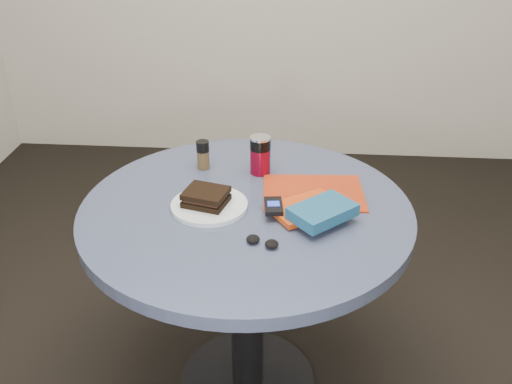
# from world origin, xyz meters

# --- Properties ---
(ground) EXTENTS (4.00, 4.00, 0.00)m
(ground) POSITION_xyz_m (0.00, 0.00, 0.00)
(ground) COLOR black
(ground) RESTS_ON ground
(table) EXTENTS (1.00, 1.00, 0.75)m
(table) POSITION_xyz_m (0.00, 0.00, 0.59)
(table) COLOR black
(table) RESTS_ON ground
(plate) EXTENTS (0.30, 0.30, 0.01)m
(plate) POSITION_xyz_m (-0.11, -0.02, 0.76)
(plate) COLOR silver
(plate) RESTS_ON table
(sandwich) EXTENTS (0.15, 0.13, 0.04)m
(sandwich) POSITION_xyz_m (-0.12, -0.02, 0.79)
(sandwich) COLOR black
(sandwich) RESTS_ON plate
(soda_can) EXTENTS (0.07, 0.07, 0.13)m
(soda_can) POSITION_xyz_m (0.03, 0.22, 0.81)
(soda_can) COLOR maroon
(soda_can) RESTS_ON table
(pepper_grinder) EXTENTS (0.05, 0.05, 0.10)m
(pepper_grinder) POSITION_xyz_m (-0.17, 0.24, 0.80)
(pepper_grinder) COLOR #4E3B21
(pepper_grinder) RESTS_ON table
(magazine) EXTENTS (0.32, 0.25, 0.01)m
(magazine) POSITION_xyz_m (0.20, 0.09, 0.75)
(magazine) COLOR maroon
(magazine) RESTS_ON table
(red_book) EXTENTS (0.24, 0.22, 0.02)m
(red_book) POSITION_xyz_m (0.18, -0.02, 0.76)
(red_book) COLOR #AF360D
(red_book) RESTS_ON magazine
(novel) EXTENTS (0.21, 0.21, 0.03)m
(novel) POSITION_xyz_m (0.22, -0.08, 0.79)
(novel) COLOR navy
(novel) RESTS_ON red_book
(mp3_player) EXTENTS (0.06, 0.10, 0.02)m
(mp3_player) POSITION_xyz_m (0.08, -0.04, 0.78)
(mp3_player) COLOR black
(mp3_player) RESTS_ON red_book
(headphones) EXTENTS (0.10, 0.07, 0.02)m
(headphones) POSITION_xyz_m (0.06, -0.20, 0.76)
(headphones) COLOR black
(headphones) RESTS_ON table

